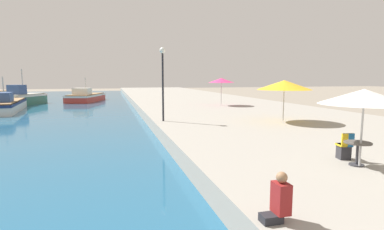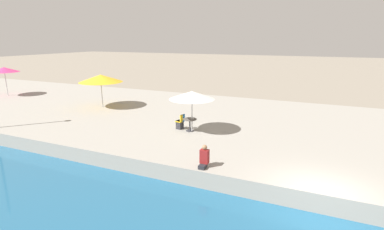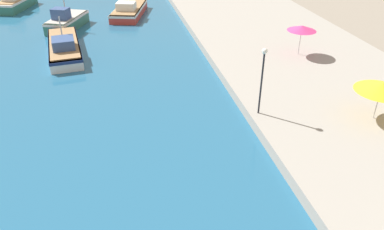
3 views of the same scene
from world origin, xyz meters
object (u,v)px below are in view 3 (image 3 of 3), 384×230
object	(u,v)px
fishing_boat_distant	(16,2)
cafe_umbrella_white	(382,87)
fishing_boat_near	(64,47)
lamppost	(263,71)
fishing_boat_mid	(67,21)
fishing_boat_far	(129,10)
cafe_umbrella_striped	(302,28)

from	to	relation	value
fishing_boat_distant	cafe_umbrella_white	size ratio (longest dim) A/B	2.21
fishing_boat_near	lamppost	size ratio (longest dim) A/B	2.24
fishing_boat_distant	fishing_boat_mid	bearing A→B (deg)	-36.62
cafe_umbrella_white	fishing_boat_distant	bearing A→B (deg)	128.04
fishing_boat_near	cafe_umbrella_white	world-z (taller)	fishing_boat_near
fishing_boat_mid	lamppost	world-z (taller)	lamppost
fishing_boat_near	cafe_umbrella_white	bearing A→B (deg)	-47.73
fishing_boat_far	cafe_umbrella_white	size ratio (longest dim) A/B	2.65
fishing_boat_distant	cafe_umbrella_striped	distance (m)	37.98
cafe_umbrella_striped	fishing_boat_far	bearing A→B (deg)	127.28
fishing_boat_far	lamppost	distance (m)	28.74
fishing_boat_near	cafe_umbrella_white	distance (m)	27.78
fishing_boat_near	fishing_boat_far	distance (m)	13.72
cafe_umbrella_white	cafe_umbrella_striped	bearing A→B (deg)	88.87
fishing_boat_mid	cafe_umbrella_white	bearing A→B (deg)	-28.35
fishing_boat_near	fishing_boat_mid	world-z (taller)	fishing_boat_mid
fishing_boat_distant	cafe_umbrella_white	distance (m)	46.15
fishing_boat_near	fishing_boat_far	world-z (taller)	fishing_boat_near
cafe_umbrella_striped	fishing_boat_distant	bearing A→B (deg)	139.05
lamppost	fishing_boat_mid	bearing A→B (deg)	120.33
fishing_boat_mid	fishing_boat_distant	world-z (taller)	fishing_boat_distant
fishing_boat_far	fishing_boat_mid	bearing A→B (deg)	-136.40
fishing_boat_far	lamppost	xyz separation A→B (m)	(6.72, -27.77, 3.15)
fishing_boat_far	lamppost	world-z (taller)	lamppost
cafe_umbrella_white	cafe_umbrella_striped	xyz separation A→B (m)	(0.23, 11.46, 0.17)
fishing_boat_mid	fishing_boat_far	bearing A→B (deg)	50.25
cafe_umbrella_striped	lamppost	bearing A→B (deg)	-128.54
fishing_boat_mid	fishing_boat_distant	xyz separation A→B (m)	(-7.25, 10.14, 0.01)
fishing_boat_mid	cafe_umbrella_striped	bearing A→B (deg)	-11.83
cafe_umbrella_white	cafe_umbrella_striped	world-z (taller)	cafe_umbrella_striped
cafe_umbrella_white	fishing_boat_near	bearing A→B (deg)	138.95
cafe_umbrella_striped	lamppost	distance (m)	11.85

